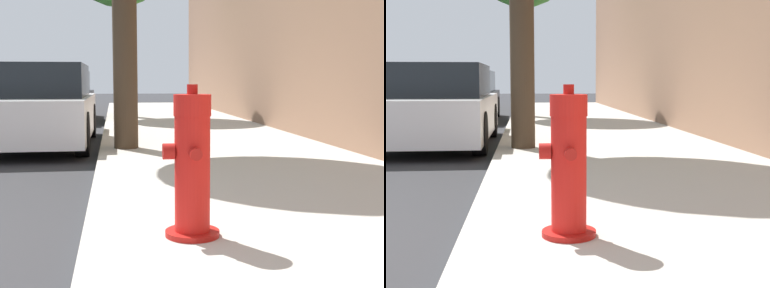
{
  "view_description": "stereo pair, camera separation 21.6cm",
  "coord_description": "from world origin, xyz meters",
  "views": [
    {
      "loc": [
        2.32,
        -3.04,
        1.09
      ],
      "look_at": [
        2.96,
        1.38,
        0.55
      ],
      "focal_mm": 50.0,
      "sensor_mm": 36.0,
      "label": 1
    },
    {
      "loc": [
        2.53,
        -3.07,
        1.09
      ],
      "look_at": [
        2.96,
        1.38,
        0.55
      ],
      "focal_mm": 50.0,
      "sensor_mm": 36.0,
      "label": 2
    }
  ],
  "objects": [
    {
      "name": "parked_car_near",
      "position": [
        1.07,
        5.91,
        0.65
      ],
      "size": [
        1.77,
        4.1,
        1.34
      ],
      "color": "silver",
      "rests_on": "ground_plane"
    },
    {
      "name": "fire_hydrant",
      "position": [
        2.78,
        0.18,
        0.55
      ],
      "size": [
        0.35,
        0.34,
        0.94
      ],
      "color": "#A91511",
      "rests_on": "sidewalk_slab"
    },
    {
      "name": "parked_car_mid",
      "position": [
        0.79,
        11.63,
        0.64
      ],
      "size": [
        1.87,
        3.94,
        1.32
      ],
      "color": "black",
      "rests_on": "ground_plane"
    },
    {
      "name": "sidewalk_slab",
      "position": [
        3.81,
        0.0,
        0.06
      ],
      "size": [
        3.42,
        40.0,
        0.12
      ],
      "color": "#B7B2A8",
      "rests_on": "ground_plane"
    }
  ]
}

